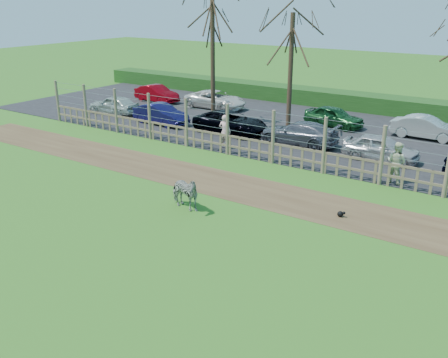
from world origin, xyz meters
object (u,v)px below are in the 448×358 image
Objects in this scene: car_11 at (426,128)px; tree_left at (212,28)px; visitor_b at (396,162)px; car_1 at (161,114)px; zebra at (184,192)px; tree_mid at (292,44)px; car_8 at (215,100)px; car_4 at (381,148)px; car_3 at (299,133)px; car_0 at (114,105)px; car_2 at (231,122)px; visitor_a at (225,132)px; car_10 at (334,117)px; car_7 at (157,94)px; crow at (341,214)px.

tree_left is at bearing 109.53° from car_11.
car_1 is (-14.62, 2.31, -0.26)m from visitor_b.
visitor_b is (5.57, 6.96, 0.26)m from zebra.
tree_mid is 8.64m from car_8.
car_3 is at bearing 86.68° from car_4.
zebra is 0.43× the size of car_0.
car_4 is (4.35, -0.25, 0.00)m from car_3.
car_8 is (-6.99, 2.81, -4.23)m from tree_mid.
car_2 is at bearing 87.57° from car_0.
visitor_a is 9.62m from car_8.
zebra is (6.39, -10.95, -4.97)m from tree_left.
car_8 is 13.85m from car_11.
car_0 is at bearing -91.55° from car_3.
car_1 is 15.06m from car_11.
tree_left reaches higher than car_10.
visitor_b is at bearing -33.75° from tree_mid.
car_1 is 1.03× the size of car_4.
car_0 is (-11.50, -2.30, -4.23)m from tree_mid.
tree_left is at bearing 82.64° from car_4.
car_11 is (5.12, 0.33, 0.00)m from car_10.
car_7 is at bearing 95.15° from car_8.
tree_left is at bearing -57.61° from visitor_a.
car_4 is at bearing -170.47° from visitor_a.
car_1 is at bearing -147.81° from tree_left.
tree_mid reaches higher than car_8.
zebra is 17.22m from car_8.
visitor_b is at bearing 78.31° from car_0.
car_1 is at bearing 91.36° from car_4.
car_3 is (6.18, -1.11, -4.98)m from tree_left.
car_4 is (8.55, -0.24, 0.00)m from car_2.
car_0 and car_8 have the same top height.
car_10 is at bearing -81.71° from car_7.
car_7 is 1.03× the size of car_10.
crow is 11.94m from car_2.
car_4 and car_10 have the same top height.
visitor_b is at bearing 82.69° from crow.
visitor_b is 7.81m from car_11.
visitor_a is 7.55m from car_4.
visitor_a reaches higher than car_8.
car_0 is at bearing 92.47° from car_2.
car_7 is at bearing 75.49° from car_4.
tree_left reaches higher than car_1.
visitor_a reaches higher than car_4.
car_7 is (-19.26, 7.23, -0.26)m from visitor_b.
car_7 and car_11 have the same top height.
visitor_a reaches higher than car_10.
visitor_b is 3.00m from car_4.
visitor_a reaches higher than car_1.
car_8 is at bearing -61.64° from visitor_a.
car_3 is 4.36m from car_4.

